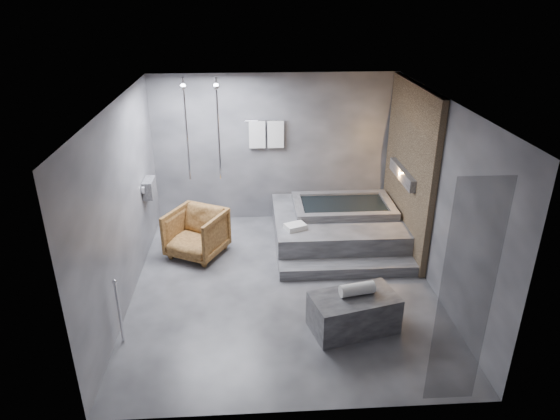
{
  "coord_description": "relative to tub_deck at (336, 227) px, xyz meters",
  "views": [
    {
      "loc": [
        -0.45,
        -6.49,
        4.19
      ],
      "look_at": [
        -0.03,
        0.3,
        1.13
      ],
      "focal_mm": 32.0,
      "sensor_mm": 36.0,
      "label": 1
    }
  ],
  "objects": [
    {
      "name": "tub_step",
      "position": [
        0.0,
        -1.18,
        -0.16
      ],
      "size": [
        2.2,
        0.36,
        0.18
      ],
      "primitive_type": "cube",
      "color": "#37373A",
      "rests_on": "ground"
    },
    {
      "name": "tub_deck",
      "position": [
        0.0,
        0.0,
        0.0
      ],
      "size": [
        2.2,
        2.0,
        0.5
      ],
      "primitive_type": "cube",
      "color": "#37373A",
      "rests_on": "ground"
    },
    {
      "name": "deck_towel",
      "position": [
        -0.79,
        -0.54,
        0.29
      ],
      "size": [
        0.4,
        0.35,
        0.09
      ],
      "primitive_type": "cube",
      "rotation": [
        0.0,
        0.0,
        0.39
      ],
      "color": "silver",
      "rests_on": "tub_deck"
    },
    {
      "name": "concrete_bench",
      "position": [
        -0.19,
        -2.56,
        0.0
      ],
      "size": [
        1.24,
        0.87,
        0.5
      ],
      "primitive_type": "cube",
      "rotation": [
        0.0,
        0.0,
        0.25
      ],
      "color": "#2D2D2F",
      "rests_on": "ground"
    },
    {
      "name": "rolled_towel",
      "position": [
        -0.16,
        -2.52,
        0.34
      ],
      "size": [
        0.48,
        0.25,
        0.17
      ],
      "primitive_type": "cylinder",
      "rotation": [
        0.0,
        1.57,
        0.19
      ],
      "color": "silver",
      "rests_on": "concrete_bench"
    },
    {
      "name": "room",
      "position": [
        -0.65,
        -1.21,
        1.48
      ],
      "size": [
        5.0,
        5.04,
        2.82
      ],
      "color": "#313134",
      "rests_on": "ground"
    },
    {
      "name": "driftwood_chair",
      "position": [
        -2.44,
        -0.4,
        0.15
      ],
      "size": [
        1.16,
        1.17,
        0.8
      ],
      "primitive_type": "imported",
      "rotation": [
        0.0,
        0.0,
        -0.48
      ],
      "color": "#462A11",
      "rests_on": "ground"
    }
  ]
}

